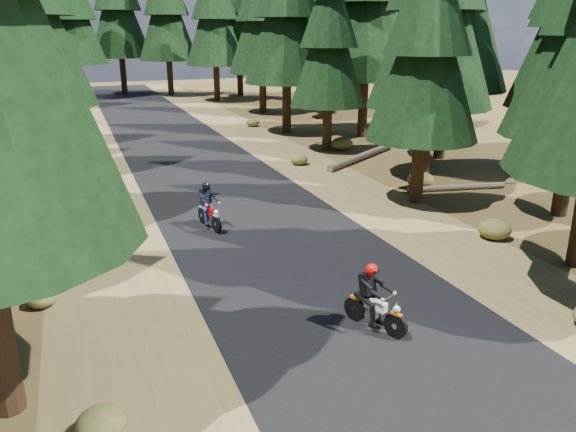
% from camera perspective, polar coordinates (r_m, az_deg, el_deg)
% --- Properties ---
extents(ground, '(120.00, 120.00, 0.00)m').
position_cam_1_polar(ground, '(14.22, 2.18, -5.99)').
color(ground, '#453218').
rests_on(ground, ground).
extents(road, '(6.00, 100.00, 0.01)m').
position_cam_1_polar(road, '(18.60, -3.87, -0.04)').
color(road, black).
rests_on(road, ground).
extents(shoulder_l, '(3.20, 100.00, 0.01)m').
position_cam_1_polar(shoulder_l, '(17.88, -18.09, -1.71)').
color(shoulder_l, brown).
rests_on(shoulder_l, ground).
extents(shoulder_r, '(3.20, 100.00, 0.01)m').
position_cam_1_polar(shoulder_r, '(20.36, 8.58, 1.42)').
color(shoulder_r, brown).
rests_on(shoulder_r, ground).
extents(log_near, '(5.16, 3.74, 0.32)m').
position_cam_1_polar(log_near, '(27.03, 7.47, 6.01)').
color(log_near, '#4C4233').
rests_on(log_near, ground).
extents(log_far, '(3.94, 0.95, 0.24)m').
position_cam_1_polar(log_far, '(22.55, 16.73, 2.81)').
color(log_far, '#4C4233').
rests_on(log_far, ground).
extents(understory_shrubs, '(15.14, 31.38, 0.66)m').
position_cam_1_polar(understory_shrubs, '(21.05, 0.71, 2.97)').
color(understory_shrubs, '#474C1E').
rests_on(understory_shrubs, ground).
extents(rider_lead, '(1.08, 1.63, 1.40)m').
position_cam_1_polar(rider_lead, '(11.71, 8.84, -9.24)').
color(rider_lead, silver).
rests_on(rider_lead, road).
extents(rider_follow, '(0.77, 1.67, 1.43)m').
position_cam_1_polar(rider_follow, '(17.51, -8.02, 0.29)').
color(rider_follow, maroon).
rests_on(rider_follow, road).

